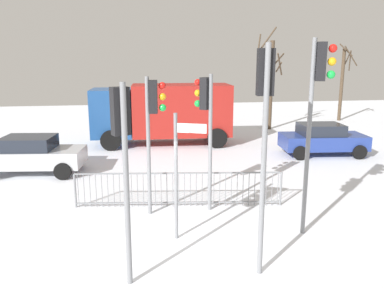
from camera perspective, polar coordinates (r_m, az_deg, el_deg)
ground_plane at (r=9.57m, az=0.21°, el=-15.11°), size 60.00×60.00×0.00m
traffic_light_foreground_left at (r=10.82m, az=-5.70°, el=4.24°), size 0.57×0.34×3.94m
traffic_light_rear_right at (r=7.46m, az=-10.26°, el=0.77°), size 0.39×0.54×4.01m
traffic_light_mid_right at (r=11.13m, az=2.04°, el=4.75°), size 0.48×0.45×4.00m
traffic_light_rear_left at (r=7.78m, az=10.52°, el=5.02°), size 0.34×0.57×4.71m
traffic_light_mid_left at (r=9.85m, az=17.87°, el=6.93°), size 0.55×0.38×4.90m
direction_sign_post at (r=9.43m, az=-2.01°, el=-3.88°), size 0.74×0.33×3.17m
pedestrian_guard_railing at (r=11.87m, az=-1.96°, el=-6.59°), size 6.24×0.83×1.07m
car_blue_far at (r=19.03m, az=18.52°, el=0.73°), size 3.94×2.21×1.47m
car_silver_near at (r=16.38m, az=-22.31°, el=-1.40°), size 3.97×2.30×1.47m
delivery_truck at (r=20.28m, az=-4.20°, el=4.82°), size 7.15×2.97×3.10m
bare_tree_left at (r=25.02m, az=11.47°, el=9.02°), size 1.86×1.85×6.33m
bare_tree_centre at (r=29.97m, az=21.15°, el=8.52°), size 1.42×1.21×5.41m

